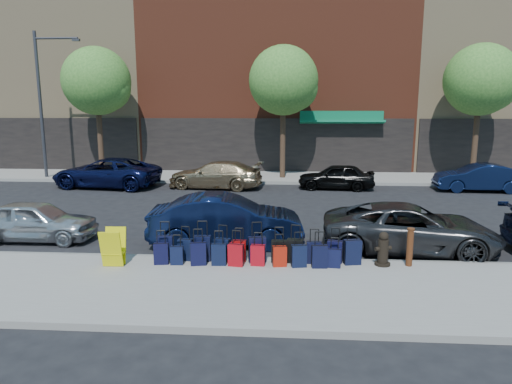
# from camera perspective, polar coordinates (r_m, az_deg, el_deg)

# --- Properties ---
(ground) EXTENTS (120.00, 120.00, 0.00)m
(ground) POSITION_cam_1_polar(r_m,az_deg,el_deg) (16.74, 1.30, -3.67)
(ground) COLOR black
(ground) RESTS_ON ground
(sidewalk_near) EXTENTS (60.00, 4.00, 0.15)m
(sidewalk_near) POSITION_cam_1_polar(r_m,az_deg,el_deg) (10.55, -0.26, -12.10)
(sidewalk_near) COLOR gray
(sidewalk_near) RESTS_ON ground
(sidewalk_far) EXTENTS (60.00, 4.00, 0.15)m
(sidewalk_far) POSITION_cam_1_polar(r_m,az_deg,el_deg) (26.52, 2.24, 1.87)
(sidewalk_far) COLOR gray
(sidewalk_far) RESTS_ON ground
(curb_near) EXTENTS (60.00, 0.08, 0.15)m
(curb_near) POSITION_cam_1_polar(r_m,az_deg,el_deg) (12.43, 0.40, -8.49)
(curb_near) COLOR gray
(curb_near) RESTS_ON ground
(curb_far) EXTENTS (60.00, 0.08, 0.15)m
(curb_far) POSITION_cam_1_polar(r_m,az_deg,el_deg) (24.53, 2.11, 1.14)
(curb_far) COLOR gray
(curb_far) RESTS_ON ground
(building_left) EXTENTS (15.00, 12.12, 16.00)m
(building_left) POSITION_cam_1_polar(r_m,az_deg,el_deg) (38.22, -23.05, 15.67)
(building_left) COLOR tan
(building_left) RESTS_ON ground
(building_center) EXTENTS (17.00, 12.85, 20.00)m
(building_center) POSITION_cam_1_polar(r_m,az_deg,el_deg) (34.68, 2.75, 20.40)
(building_center) COLOR maroon
(building_center) RESTS_ON ground
(building_right) EXTENTS (15.00, 12.12, 18.00)m
(building_right) POSITION_cam_1_polar(r_m,az_deg,el_deg) (37.76, 29.00, 16.80)
(building_right) COLOR tan
(building_right) RESTS_ON ground
(tree_left) EXTENTS (3.80, 3.80, 7.27)m
(tree_left) POSITION_cam_1_polar(r_m,az_deg,el_deg) (27.80, -19.02, 12.75)
(tree_left) COLOR black
(tree_left) RESTS_ON sidewalk_far
(tree_center) EXTENTS (3.80, 3.80, 7.27)m
(tree_center) POSITION_cam_1_polar(r_m,az_deg,el_deg) (25.72, 3.77, 13.51)
(tree_center) COLOR black
(tree_center) RESTS_ON sidewalk_far
(tree_right) EXTENTS (3.80, 3.80, 7.27)m
(tree_right) POSITION_cam_1_polar(r_m,az_deg,el_deg) (27.77, 26.53, 12.22)
(tree_right) COLOR black
(tree_right) RESTS_ON sidewalk_far
(streetlight) EXTENTS (2.59, 0.18, 8.00)m
(streetlight) POSITION_cam_1_polar(r_m,az_deg,el_deg) (28.40, -25.05, 10.77)
(streetlight) COLOR #333338
(streetlight) RESTS_ON sidewalk_far
(suitcase_front_0) EXTENTS (0.44, 0.26, 1.01)m
(suitcase_front_0) POSITION_cam_1_polar(r_m,az_deg,el_deg) (12.42, -11.28, -6.80)
(suitcase_front_0) COLOR black
(suitcase_front_0) RESTS_ON sidewalk_near
(suitcase_front_1) EXTENTS (0.39, 0.24, 0.91)m
(suitcase_front_1) POSITION_cam_1_polar(r_m,az_deg,el_deg) (12.26, -8.83, -7.13)
(suitcase_front_1) COLOR black
(suitcase_front_1) RESTS_ON sidewalk_near
(suitcase_front_2) EXTENTS (0.45, 0.27, 1.06)m
(suitcase_front_2) POSITION_cam_1_polar(r_m,az_deg,el_deg) (12.15, -6.71, -7.00)
(suitcase_front_2) COLOR black
(suitcase_front_2) RESTS_ON sidewalk_near
(suitcase_front_3) EXTENTS (0.43, 0.29, 0.96)m
(suitcase_front_3) POSITION_cam_1_polar(r_m,az_deg,el_deg) (12.08, -4.23, -7.21)
(suitcase_front_3) COLOR black
(suitcase_front_3) RESTS_ON sidewalk_near
(suitcase_front_4) EXTENTS (0.37, 0.21, 0.89)m
(suitcase_front_4) POSITION_cam_1_polar(r_m,az_deg,el_deg) (12.04, -2.15, -7.36)
(suitcase_front_4) COLOR #970909
(suitcase_front_4) RESTS_ON sidewalk_near
(suitcase_front_5) EXTENTS (0.48, 0.33, 1.06)m
(suitcase_front_5) POSITION_cam_1_polar(r_m,az_deg,el_deg) (11.97, 0.14, -7.20)
(suitcase_front_5) COLOR black
(suitcase_front_5) RESTS_ON sidewalk_near
(suitcase_front_6) EXTENTS (0.39, 0.22, 0.94)m
(suitcase_front_6) POSITION_cam_1_polar(r_m,az_deg,el_deg) (11.96, 2.88, -7.41)
(suitcase_front_6) COLOR black
(suitcase_front_6) RESTS_ON sidewalk_near
(suitcase_front_7) EXTENTS (0.45, 0.30, 1.00)m
(suitcase_front_7) POSITION_cam_1_polar(r_m,az_deg,el_deg) (11.95, 4.89, -7.35)
(suitcase_front_7) COLOR black
(suitcase_front_7) RESTS_ON sidewalk_near
(suitcase_front_8) EXTENTS (0.39, 0.23, 0.91)m
(suitcase_front_8) POSITION_cam_1_polar(r_m,az_deg,el_deg) (11.98, 7.26, -7.50)
(suitcase_front_8) COLOR black
(suitcase_front_8) RESTS_ON sidewalk_near
(suitcase_front_9) EXTENTS (0.42, 0.29, 0.93)m
(suitcase_front_9) POSITION_cam_1_polar(r_m,az_deg,el_deg) (12.10, 9.82, -7.36)
(suitcase_front_9) COLOR black
(suitcase_front_9) RESTS_ON sidewalk_near
(suitcase_front_10) EXTENTS (0.46, 0.30, 1.02)m
(suitcase_front_10) POSITION_cam_1_polar(r_m,az_deg,el_deg) (12.06, 11.96, -7.35)
(suitcase_front_10) COLOR black
(suitcase_front_10) RESTS_ON sidewalk_near
(suitcase_back_0) EXTENTS (0.40, 0.27, 0.88)m
(suitcase_back_0) POSITION_cam_1_polar(r_m,az_deg,el_deg) (12.09, -11.76, -7.54)
(suitcase_back_0) COLOR black
(suitcase_back_0) RESTS_ON sidewalk_near
(suitcase_back_1) EXTENTS (0.33, 0.21, 0.78)m
(suitcase_back_1) POSITION_cam_1_polar(r_m,az_deg,el_deg) (11.99, -9.86, -7.79)
(suitcase_back_1) COLOR black
(suitcase_back_1) RESTS_ON sidewalk_near
(suitcase_back_2) EXTENTS (0.43, 0.30, 0.94)m
(suitcase_back_2) POSITION_cam_1_polar(r_m,az_deg,el_deg) (11.86, -7.22, -7.65)
(suitcase_back_2) COLOR black
(suitcase_back_2) RESTS_ON sidewalk_near
(suitcase_back_3) EXTENTS (0.39, 0.25, 0.89)m
(suitcase_back_3) POSITION_cam_1_polar(r_m,az_deg,el_deg) (11.81, -4.67, -7.77)
(suitcase_back_3) COLOR black
(suitcase_back_3) RESTS_ON sidewalk_near
(suitcase_back_4) EXTENTS (0.41, 0.28, 0.92)m
(suitcase_back_4) POSITION_cam_1_polar(r_m,az_deg,el_deg) (11.71, -2.51, -7.85)
(suitcase_back_4) COLOR #9B0A12
(suitcase_back_4) RESTS_ON sidewalk_near
(suitcase_back_5) EXTENTS (0.37, 0.23, 0.86)m
(suitcase_back_5) POSITION_cam_1_polar(r_m,az_deg,el_deg) (11.74, 0.24, -7.89)
(suitcase_back_5) COLOR #9F0A15
(suitcase_back_5) RESTS_ON sidewalk_near
(suitcase_back_6) EXTENTS (0.38, 0.26, 0.83)m
(suitcase_back_6) POSITION_cam_1_polar(r_m,az_deg,el_deg) (11.70, 2.97, -8.02)
(suitcase_back_6) COLOR #A2190A
(suitcase_back_6) RESTS_ON sidewalk_near
(suitcase_back_7) EXTENTS (0.41, 0.28, 0.90)m
(suitcase_back_7) POSITION_cam_1_polar(r_m,az_deg,el_deg) (11.69, 5.38, -7.96)
(suitcase_back_7) COLOR black
(suitcase_back_7) RESTS_ON sidewalk_near
(suitcase_back_8) EXTENTS (0.40, 0.25, 0.92)m
(suitcase_back_8) POSITION_cam_1_polar(r_m,az_deg,el_deg) (11.69, 7.93, -7.97)
(suitcase_back_8) COLOR black
(suitcase_back_8) RESTS_ON sidewalk_near
(suitcase_back_9) EXTENTS (0.34, 0.22, 0.77)m
(suitcase_back_9) POSITION_cam_1_polar(r_m,az_deg,el_deg) (11.77, 9.75, -8.14)
(suitcase_back_9) COLOR black
(suitcase_back_9) RESTS_ON sidewalk_near
(fire_hydrant) EXTENTS (0.45, 0.40, 0.88)m
(fire_hydrant) POSITION_cam_1_polar(r_m,az_deg,el_deg) (12.15, 15.60, -6.97)
(fire_hydrant) COLOR black
(fire_hydrant) RESTS_ON sidewalk_near
(bollard) EXTENTS (0.18, 0.18, 0.99)m
(bollard) POSITION_cam_1_polar(r_m,az_deg,el_deg) (12.26, 18.68, -6.47)
(bollard) COLOR #38190C
(bollard) RESTS_ON sidewalk_near
(display_rack) EXTENTS (0.55, 0.60, 0.95)m
(display_rack) POSITION_cam_1_polar(r_m,az_deg,el_deg) (12.20, -17.40, -6.67)
(display_rack) COLOR yellow
(display_rack) RESTS_ON sidewalk_near
(car_near_0) EXTENTS (3.75, 1.54, 1.27)m
(car_near_0) POSITION_cam_1_polar(r_m,az_deg,el_deg) (15.83, -25.88, -3.24)
(car_near_0) COLOR silver
(car_near_0) RESTS_ON ground
(car_near_1) EXTENTS (4.72, 1.95, 1.52)m
(car_near_1) POSITION_cam_1_polar(r_m,az_deg,el_deg) (13.85, -3.74, -3.52)
(car_near_1) COLOR #0B1534
(car_near_1) RESTS_ON ground
(car_near_2) EXTENTS (5.19, 2.83, 1.38)m
(car_near_2) POSITION_cam_1_polar(r_m,az_deg,el_deg) (13.93, 18.73, -4.30)
(car_near_2) COLOR #313133
(car_near_2) RESTS_ON ground
(car_far_0) EXTENTS (5.72, 3.17, 1.52)m
(car_far_0) POSITION_cam_1_polar(r_m,az_deg,el_deg) (24.77, -18.19, 2.30)
(car_far_0) COLOR #0D1239
(car_far_0) RESTS_ON ground
(car_far_1) EXTENTS (4.99, 2.53, 1.39)m
(car_far_1) POSITION_cam_1_polar(r_m,az_deg,el_deg) (23.38, -5.12, 2.17)
(car_far_1) COLOR #9B835F
(car_far_1) RESTS_ON ground
(car_far_2) EXTENTS (3.90, 1.84, 1.29)m
(car_far_2) POSITION_cam_1_polar(r_m,az_deg,el_deg) (23.37, 9.99, 1.92)
(car_far_2) COLOR black
(car_far_2) RESTS_ON ground
(car_far_3) EXTENTS (4.20, 1.64, 1.36)m
(car_far_3) POSITION_cam_1_polar(r_m,az_deg,el_deg) (24.94, 26.07, 1.62)
(car_far_3) COLOR #0D1A3D
(car_far_3) RESTS_ON ground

